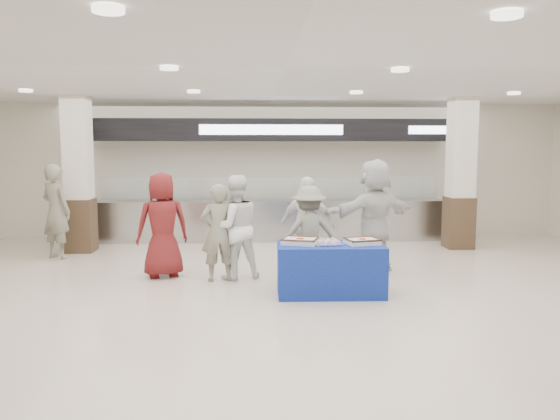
{
  "coord_description": "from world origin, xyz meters",
  "views": [
    {
      "loc": [
        -0.46,
        -7.21,
        2.17
      ],
      "look_at": [
        0.01,
        1.6,
        1.15
      ],
      "focal_mm": 35.0,
      "sensor_mm": 36.0,
      "label": 1
    }
  ],
  "objects": [
    {
      "name": "display_table",
      "position": [
        0.7,
        0.61,
        0.38
      ],
      "size": [
        1.57,
        0.82,
        0.75
      ],
      "primitive_type": "cube",
      "rotation": [
        0.0,
        0.0,
        -0.02
      ],
      "color": "#163197",
      "rests_on": "ground"
    },
    {
      "name": "sheet_cake_left",
      "position": [
        0.26,
        0.67,
        0.8
      ],
      "size": [
        0.59,
        0.51,
        0.1
      ],
      "color": "silver",
      "rests_on": "display_table"
    },
    {
      "name": "serving_line",
      "position": [
        0.0,
        5.4,
        1.16
      ],
      "size": [
        8.7,
        0.85,
        2.8
      ],
      "color": "#AEB0B5",
      "rests_on": "ground"
    },
    {
      "name": "column_left",
      "position": [
        -4.0,
        4.2,
        1.53
      ],
      "size": [
        0.55,
        0.55,
        3.2
      ],
      "color": "#3A291A",
      "rests_on": "ground"
    },
    {
      "name": "chef_short",
      "position": [
        0.51,
        2.06,
        0.83
      ],
      "size": [
        1.05,
        0.76,
        1.66
      ],
      "primitive_type": "imported",
      "rotation": [
        0.0,
        0.0,
        2.74
      ],
      "color": "white",
      "rests_on": "ground"
    },
    {
      "name": "soldier_b",
      "position": [
        0.47,
        1.5,
        0.77
      ],
      "size": [
        1.07,
        0.71,
        1.55
      ],
      "primitive_type": "imported",
      "rotation": [
        0.0,
        0.0,
        3.29
      ],
      "color": "slate",
      "rests_on": "ground"
    },
    {
      "name": "ground",
      "position": [
        0.0,
        0.0,
        0.0
      ],
      "size": [
        14.0,
        14.0,
        0.0
      ],
      "primitive_type": "plane",
      "color": "beige",
      "rests_on": "ground"
    },
    {
      "name": "sheet_cake_right",
      "position": [
        1.17,
        0.61,
        0.8
      ],
      "size": [
        0.53,
        0.46,
        0.1
      ],
      "color": "silver",
      "rests_on": "display_table"
    },
    {
      "name": "soldier_bg",
      "position": [
        -4.25,
        3.53,
        0.92
      ],
      "size": [
        0.8,
        0.72,
        1.84
      ],
      "primitive_type": "imported",
      "rotation": [
        0.0,
        0.0,
        2.61
      ],
      "color": "slate",
      "rests_on": "ground"
    },
    {
      "name": "cupcake_tray",
      "position": [
        0.66,
        0.62,
        0.78
      ],
      "size": [
        0.45,
        0.37,
        0.07
      ],
      "color": "#B9B9BE",
      "rests_on": "display_table"
    },
    {
      "name": "soldier_a",
      "position": [
        -0.99,
        1.53,
        0.79
      ],
      "size": [
        0.64,
        0.49,
        1.58
      ],
      "primitive_type": "imported",
      "rotation": [
        0.0,
        0.0,
        3.34
      ],
      "color": "slate",
      "rests_on": "ground"
    },
    {
      "name": "civilian_white",
      "position": [
        1.68,
        2.11,
        0.98
      ],
      "size": [
        1.9,
        1.29,
        1.97
      ],
      "primitive_type": "imported",
      "rotation": [
        0.0,
        0.0,
        3.57
      ],
      "color": "silver",
      "rests_on": "ground"
    },
    {
      "name": "civilian_maroon",
      "position": [
        -1.94,
        1.85,
        0.88
      ],
      "size": [
        0.99,
        0.79,
        1.76
      ],
      "primitive_type": "imported",
      "rotation": [
        0.0,
        0.0,
        3.45
      ],
      "color": "maroon",
      "rests_on": "ground"
    },
    {
      "name": "column_right",
      "position": [
        4.0,
        4.2,
        1.53
      ],
      "size": [
        0.55,
        0.55,
        3.2
      ],
      "color": "#3A291A",
      "rests_on": "ground"
    },
    {
      "name": "chef_tall",
      "position": [
        -0.73,
        1.67,
        0.86
      ],
      "size": [
        1.0,
        0.89,
        1.72
      ],
      "primitive_type": "imported",
      "rotation": [
        0.0,
        0.0,
        3.48
      ],
      "color": "white",
      "rests_on": "ground"
    }
  ]
}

